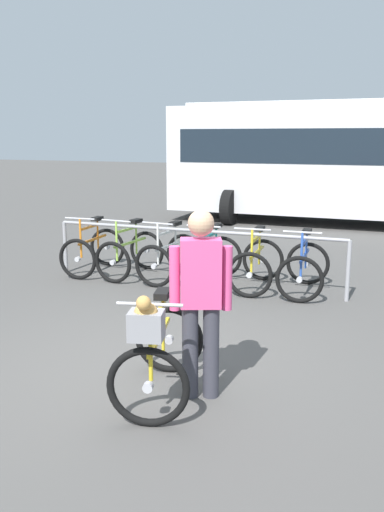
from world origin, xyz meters
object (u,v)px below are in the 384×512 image
(racked_bike_lime, at_px, (131,254))
(person_with_featured_bike, at_px, (201,296))
(racked_bike_white, at_px, (170,257))
(bus_distant, at_px, (368,156))
(racked_bike_yellow, at_px, (257,265))
(racked_bike_orange, at_px, (93,251))
(racked_bike_blue, at_px, (304,269))
(featured_bicycle, at_px, (157,349))
(racked_bike_teal, at_px, (212,261))

(racked_bike_lime, bearing_deg, person_with_featured_bike, -54.03)
(racked_bike_lime, height_order, racked_bike_white, same)
(person_with_featured_bike, height_order, bus_distant, bus_distant)
(racked_bike_yellow, distance_m, person_with_featured_bike, 3.63)
(racked_bike_white, distance_m, racked_bike_yellow, 1.40)
(racked_bike_orange, height_order, bus_distant, bus_distant)
(racked_bike_blue, height_order, featured_bicycle, featured_bicycle)
(racked_bike_orange, bearing_deg, bus_distant, 61.48)
(racked_bike_yellow, height_order, person_with_featured_bike, person_with_featured_bike)
(racked_bike_lime, distance_m, person_with_featured_bike, 4.40)
(racked_bike_lime, xyz_separation_m, racked_bike_blue, (2.80, 0.03, 0.00))
(racked_bike_yellow, relative_size, person_with_featured_bike, 0.69)
(racked_bike_orange, relative_size, racked_bike_blue, 0.99)
(racked_bike_lime, relative_size, bus_distant, 0.11)
(bus_distant, bearing_deg, racked_bike_white, -108.92)
(racked_bike_orange, height_order, racked_bike_teal, same)
(racked_bike_white, xyz_separation_m, racked_bike_yellow, (1.40, 0.01, -0.00))
(racked_bike_yellow, distance_m, racked_bike_blue, 0.70)
(person_with_featured_bike, bearing_deg, racked_bike_lime, 125.97)
(racked_bike_lime, xyz_separation_m, racked_bike_teal, (1.40, 0.01, -0.00))
(racked_bike_yellow, bearing_deg, racked_bike_lime, -179.42)
(racked_bike_orange, distance_m, racked_bike_blue, 3.50)
(racked_bike_lime, relative_size, racked_bike_yellow, 1.00)
(racked_bike_teal, xyz_separation_m, featured_bicycle, (0.87, -3.81, 0.12))
(person_with_featured_bike, relative_size, bus_distant, 0.16)
(racked_bike_white, bearing_deg, racked_bike_blue, 0.58)
(racked_bike_yellow, bearing_deg, featured_bicycle, -87.42)
(racked_bike_blue, xyz_separation_m, bus_distant, (0.28, 6.92, 1.37))
(racked_bike_teal, xyz_separation_m, racked_bike_blue, (1.40, 0.01, 0.00))
(racked_bike_orange, relative_size, racked_bike_teal, 1.01)
(racked_bike_lime, xyz_separation_m, person_with_featured_bike, (2.56, -3.53, 0.54))
(racked_bike_lime, height_order, racked_bike_teal, same)
(racked_bike_orange, xyz_separation_m, bus_distant, (3.78, 6.95, 1.37))
(bus_distant, bearing_deg, racked_bike_blue, -92.30)
(racked_bike_orange, distance_m, racked_bike_teal, 2.10)
(racked_bike_white, xyz_separation_m, racked_bike_blue, (2.10, 0.02, -0.00))
(bus_distant, bearing_deg, racked_bike_yellow, -98.04)
(racked_bike_orange, bearing_deg, racked_bike_blue, 0.58)
(racked_bike_teal, height_order, bus_distant, bus_distant)
(person_with_featured_bike, bearing_deg, racked_bike_white, 117.78)
(racked_bike_white, relative_size, bus_distant, 0.12)
(racked_bike_orange, height_order, person_with_featured_bike, person_with_featured_bike)
(racked_bike_yellow, bearing_deg, bus_distant, 81.96)
(racked_bike_orange, xyz_separation_m, racked_bike_yellow, (2.80, 0.03, -0.00))
(racked_bike_white, bearing_deg, person_with_featured_bike, -62.22)
(racked_bike_yellow, xyz_separation_m, person_with_featured_bike, (0.46, -3.55, 0.54))
(racked_bike_teal, relative_size, featured_bicycle, 0.89)
(racked_bike_teal, bearing_deg, racked_bike_blue, 0.58)
(racked_bike_white, height_order, person_with_featured_bike, person_with_featured_bike)
(racked_bike_blue, distance_m, person_with_featured_bike, 3.61)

